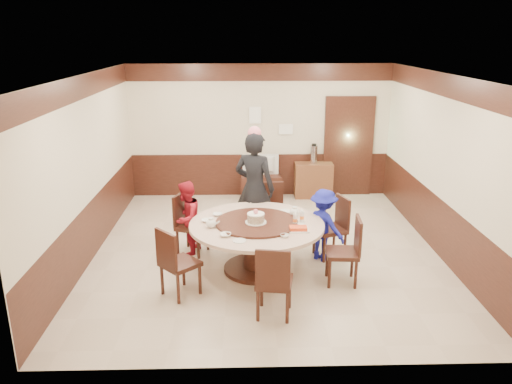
{
  "coord_description": "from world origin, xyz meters",
  "views": [
    {
      "loc": [
        -0.37,
        -7.48,
        3.37
      ],
      "look_at": [
        -0.17,
        -0.32,
        1.1
      ],
      "focal_mm": 35.0,
      "sensor_mm": 36.0,
      "label": 1
    }
  ],
  "objects_px": {
    "person_blue": "(323,225)",
    "side_cabinet": "(313,180)",
    "banquet_table": "(257,237)",
    "birthday_cake": "(256,218)",
    "tv_stand": "(261,186)",
    "person_standing": "(255,188)",
    "shrimp_platter": "(298,229)",
    "person_red": "(186,218)",
    "thermos": "(314,154)",
    "television": "(261,165)"
  },
  "relations": [
    {
      "from": "banquet_table",
      "to": "birthday_cake",
      "type": "height_order",
      "value": "birthday_cake"
    },
    {
      "from": "birthday_cake",
      "to": "shrimp_platter",
      "type": "height_order",
      "value": "birthday_cake"
    },
    {
      "from": "person_blue",
      "to": "thermos",
      "type": "height_order",
      "value": "person_blue"
    },
    {
      "from": "person_standing",
      "to": "side_cabinet",
      "type": "relative_size",
      "value": 2.36
    },
    {
      "from": "person_red",
      "to": "tv_stand",
      "type": "height_order",
      "value": "person_red"
    },
    {
      "from": "shrimp_platter",
      "to": "tv_stand",
      "type": "xyz_separation_m",
      "value": [
        -0.38,
        3.78,
        -0.53
      ]
    },
    {
      "from": "person_standing",
      "to": "person_blue",
      "type": "relative_size",
      "value": 1.66
    },
    {
      "from": "person_blue",
      "to": "side_cabinet",
      "type": "distance_m",
      "value": 3.16
    },
    {
      "from": "birthday_cake",
      "to": "shrimp_platter",
      "type": "xyz_separation_m",
      "value": [
        0.59,
        -0.26,
        -0.07
      ]
    },
    {
      "from": "tv_stand",
      "to": "person_standing",
      "type": "bearing_deg",
      "value": -94.64
    },
    {
      "from": "person_standing",
      "to": "person_red",
      "type": "bearing_deg",
      "value": 46.25
    },
    {
      "from": "person_blue",
      "to": "tv_stand",
      "type": "relative_size",
      "value": 1.34
    },
    {
      "from": "person_standing",
      "to": "birthday_cake",
      "type": "height_order",
      "value": "person_standing"
    },
    {
      "from": "person_blue",
      "to": "birthday_cake",
      "type": "height_order",
      "value": "person_blue"
    },
    {
      "from": "shrimp_platter",
      "to": "person_standing",
      "type": "bearing_deg",
      "value": 112.35
    },
    {
      "from": "banquet_table",
      "to": "side_cabinet",
      "type": "height_order",
      "value": "banquet_table"
    },
    {
      "from": "birthday_cake",
      "to": "side_cabinet",
      "type": "height_order",
      "value": "birthday_cake"
    },
    {
      "from": "birthday_cake",
      "to": "banquet_table",
      "type": "bearing_deg",
      "value": 72.48
    },
    {
      "from": "shrimp_platter",
      "to": "television",
      "type": "distance_m",
      "value": 3.79
    },
    {
      "from": "person_standing",
      "to": "shrimp_platter",
      "type": "height_order",
      "value": "person_standing"
    },
    {
      "from": "thermos",
      "to": "person_blue",
      "type": "bearing_deg",
      "value": -95.0
    },
    {
      "from": "banquet_table",
      "to": "side_cabinet",
      "type": "xyz_separation_m",
      "value": [
        1.32,
        3.5,
        -0.16
      ]
    },
    {
      "from": "person_red",
      "to": "person_blue",
      "type": "bearing_deg",
      "value": 99.83
    },
    {
      "from": "person_red",
      "to": "tv_stand",
      "type": "xyz_separation_m",
      "value": [
        1.28,
        2.83,
        -0.35
      ]
    },
    {
      "from": "person_standing",
      "to": "side_cabinet",
      "type": "height_order",
      "value": "person_standing"
    },
    {
      "from": "birthday_cake",
      "to": "shrimp_platter",
      "type": "bearing_deg",
      "value": -23.82
    },
    {
      "from": "shrimp_platter",
      "to": "side_cabinet",
      "type": "height_order",
      "value": "shrimp_platter"
    },
    {
      "from": "tv_stand",
      "to": "person_red",
      "type": "bearing_deg",
      "value": -114.4
    },
    {
      "from": "person_standing",
      "to": "tv_stand",
      "type": "bearing_deg",
      "value": -70.71
    },
    {
      "from": "banquet_table",
      "to": "shrimp_platter",
      "type": "bearing_deg",
      "value": -28.29
    },
    {
      "from": "person_blue",
      "to": "television",
      "type": "distance_m",
      "value": 3.23
    },
    {
      "from": "person_red",
      "to": "shrimp_platter",
      "type": "distance_m",
      "value": 1.92
    },
    {
      "from": "shrimp_platter",
      "to": "person_blue",
      "type": "bearing_deg",
      "value": 55.05
    },
    {
      "from": "tv_stand",
      "to": "side_cabinet",
      "type": "relative_size",
      "value": 1.06
    },
    {
      "from": "person_red",
      "to": "thermos",
      "type": "height_order",
      "value": "person_red"
    },
    {
      "from": "shrimp_platter",
      "to": "side_cabinet",
      "type": "bearing_deg",
      "value": 78.86
    },
    {
      "from": "side_cabinet",
      "to": "person_red",
      "type": "bearing_deg",
      "value": -130.19
    },
    {
      "from": "person_red",
      "to": "television",
      "type": "bearing_deg",
      "value": 173.07
    },
    {
      "from": "person_standing",
      "to": "birthday_cake",
      "type": "bearing_deg",
      "value": 113.38
    },
    {
      "from": "tv_stand",
      "to": "person_blue",
      "type": "bearing_deg",
      "value": -74.79
    },
    {
      "from": "person_standing",
      "to": "television",
      "type": "distance_m",
      "value": 2.4
    },
    {
      "from": "person_standing",
      "to": "shrimp_platter",
      "type": "xyz_separation_m",
      "value": [
        0.57,
        -1.4,
        -0.17
      ]
    },
    {
      "from": "person_red",
      "to": "person_blue",
      "type": "relative_size",
      "value": 1.05
    },
    {
      "from": "banquet_table",
      "to": "birthday_cake",
      "type": "xyz_separation_m",
      "value": [
        -0.02,
        -0.05,
        0.32
      ]
    },
    {
      "from": "television",
      "to": "person_standing",
      "type": "bearing_deg",
      "value": 82.48
    },
    {
      "from": "banquet_table",
      "to": "shrimp_platter",
      "type": "relative_size",
      "value": 6.54
    },
    {
      "from": "person_standing",
      "to": "person_red",
      "type": "height_order",
      "value": "person_standing"
    },
    {
      "from": "birthday_cake",
      "to": "television",
      "type": "xyz_separation_m",
      "value": [
        0.2,
        3.52,
        -0.13
      ]
    },
    {
      "from": "banquet_table",
      "to": "shrimp_platter",
      "type": "height_order",
      "value": "shrimp_platter"
    },
    {
      "from": "tv_stand",
      "to": "television",
      "type": "xyz_separation_m",
      "value": [
        0.0,
        0.0,
        0.47
      ]
    }
  ]
}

